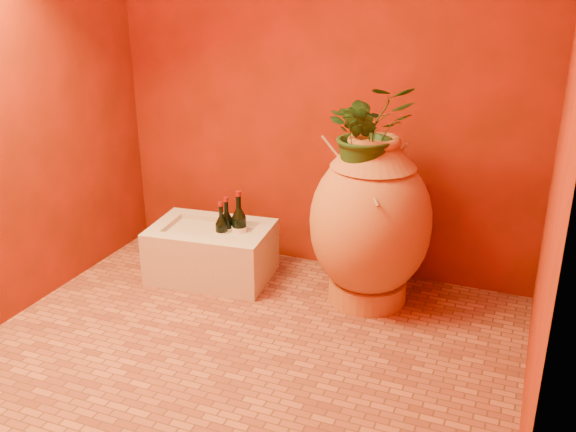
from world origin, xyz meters
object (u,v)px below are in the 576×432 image
at_px(wine_bottle_b, 222,233).
at_px(wall_tap, 344,157).
at_px(wine_bottle_a, 239,229).
at_px(wine_bottle_c, 227,230).
at_px(stone_basin, 212,253).
at_px(amphora, 370,222).

relative_size(wine_bottle_b, wall_tap, 1.94).
xyz_separation_m(wine_bottle_a, wine_bottle_b, (-0.09, -0.05, -0.02)).
height_order(wine_bottle_c, wall_tap, wall_tap).
xyz_separation_m(stone_basin, wine_bottle_c, (0.07, 0.06, 0.13)).
height_order(wine_bottle_a, wall_tap, wall_tap).
distance_m(amphora, wine_bottle_b, 0.87).
distance_m(amphora, stone_basin, 0.97).
bearing_deg(stone_basin, wine_bottle_a, 21.68).
relative_size(amphora, wine_bottle_a, 2.58).
distance_m(amphora, wall_tap, 0.44).
xyz_separation_m(wine_bottle_a, wall_tap, (0.52, 0.29, 0.41)).
distance_m(amphora, wine_bottle_a, 0.78).
bearing_deg(wine_bottle_b, wine_bottle_c, 84.03).
bearing_deg(wine_bottle_c, stone_basin, -137.75).
bearing_deg(wine_bottle_c, wine_bottle_b, -95.97).
bearing_deg(wine_bottle_c, amphora, 0.57).
relative_size(amphora, wine_bottle_c, 2.99).
bearing_deg(stone_basin, amphora, 4.56).
bearing_deg(wall_tap, stone_basin, -152.87).
relative_size(wine_bottle_a, wall_tap, 2.34).
bearing_deg(amphora, wine_bottle_a, -179.08).
bearing_deg(wall_tap, wine_bottle_b, -151.15).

